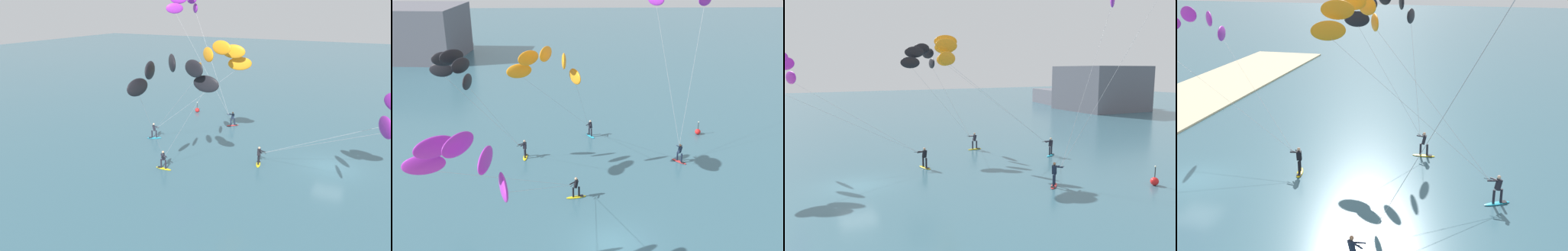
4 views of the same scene
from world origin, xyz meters
The scene contains 6 objects.
ground_plane centered at (0.00, 0.00, 0.00)m, with size 240.00×240.00×0.00m, color #386070.
kitesurfer_nearshore centered at (-7.52, -3.85, 7.73)m, with size 9.46×12.59×9.36m.
kitesurfer_mid_water centered at (-4.24, 9.04, 9.14)m, with size 7.08×11.39×10.77m.
kitesurfer_far_out centered at (-11.10, 9.28, 8.90)m, with size 7.02×7.08×10.50m.
marker_buoy centered at (9.87, 17.77, 0.30)m, with size 0.56×0.56×1.38m.
distant_headland centered at (-32.26, 54.53, 3.08)m, with size 30.16×19.24×8.55m.
Camera 2 is at (-2.12, -23.66, 17.38)m, focal length 41.64 mm.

